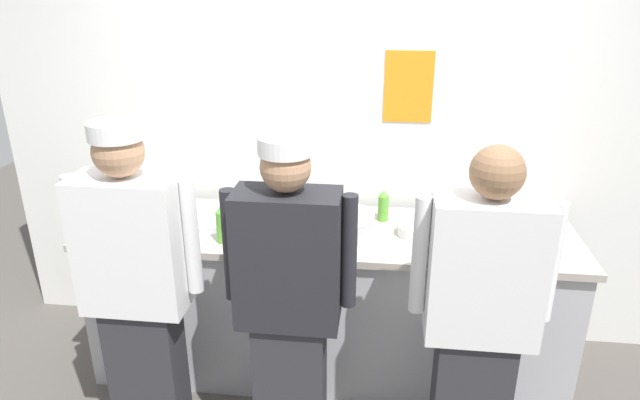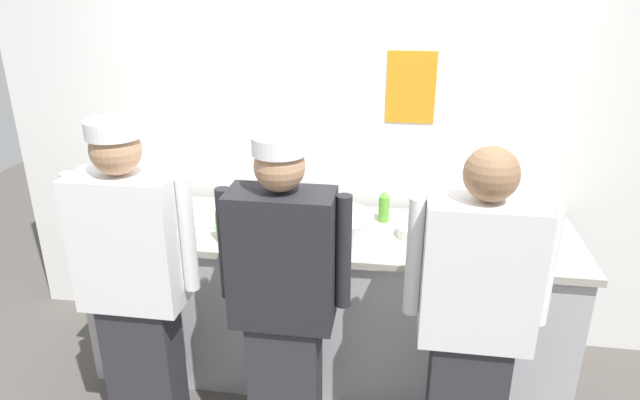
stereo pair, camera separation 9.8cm
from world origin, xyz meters
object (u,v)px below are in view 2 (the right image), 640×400
at_px(squeeze_bottle_primary, 384,207).
at_px(ramekin_green_sauce, 247,212).
at_px(sheet_tray, 183,218).
at_px(deli_cup, 515,243).
at_px(chef_center, 283,301).
at_px(squeeze_bottle_spare, 540,224).
at_px(chef_far_right, 474,322).
at_px(mixing_bowl_steel, 337,224).
at_px(plate_stack_front, 416,232).
at_px(ramekin_yellow_sauce, 477,247).
at_px(ramekin_red_sauce, 545,252).
at_px(chef_near_left, 134,284).
at_px(squeeze_bottle_secondary, 221,224).

height_order(squeeze_bottle_primary, ramekin_green_sauce, squeeze_bottle_primary).
height_order(sheet_tray, squeeze_bottle_primary, squeeze_bottle_primary).
distance_m(ramekin_green_sauce, deli_cup, 1.51).
relative_size(chef_center, squeeze_bottle_primary, 8.90).
distance_m(squeeze_bottle_spare, ramekin_green_sauce, 1.64).
bearing_deg(sheet_tray, chef_far_right, -24.89).
distance_m(chef_far_right, mixing_bowl_steel, 0.96).
height_order(plate_stack_front, deli_cup, deli_cup).
relative_size(ramekin_yellow_sauce, deli_cup, 1.01).
bearing_deg(ramekin_red_sauce, deli_cup, 159.16).
relative_size(chef_far_right, ramekin_yellow_sauce, 18.28).
xyz_separation_m(chef_near_left, plate_stack_front, (1.31, 0.68, 0.05)).
distance_m(plate_stack_front, squeeze_bottle_secondary, 1.06).
bearing_deg(mixing_bowl_steel, chef_center, -104.15).
height_order(squeeze_bottle_primary, ramekin_yellow_sauce, squeeze_bottle_primary).
distance_m(chef_far_right, ramekin_red_sauce, 0.70).
xyz_separation_m(chef_far_right, squeeze_bottle_secondary, (-1.28, 0.51, 0.15)).
height_order(ramekin_green_sauce, deli_cup, deli_cup).
bearing_deg(chef_center, plate_stack_front, 49.18).
xyz_separation_m(chef_near_left, ramekin_red_sauce, (1.95, 0.54, 0.05)).
xyz_separation_m(chef_far_right, ramekin_yellow_sauce, (0.07, 0.59, 0.07)).
distance_m(plate_stack_front, ramekin_red_sauce, 0.66).
bearing_deg(chef_near_left, chef_far_right, -1.16).
relative_size(squeeze_bottle_primary, ramekin_red_sauce, 1.77).
bearing_deg(chef_center, mixing_bowl_steel, 75.85).
bearing_deg(plate_stack_front, chef_near_left, -152.48).
bearing_deg(ramekin_red_sauce, plate_stack_front, 167.76).
relative_size(plate_stack_front, deli_cup, 2.26).
height_order(squeeze_bottle_secondary, ramekin_yellow_sauce, squeeze_bottle_secondary).
bearing_deg(sheet_tray, mixing_bowl_steel, -3.48).
xyz_separation_m(squeeze_bottle_primary, squeeze_bottle_spare, (0.83, -0.14, 0.01)).
bearing_deg(chef_near_left, squeeze_bottle_primary, 37.66).
height_order(squeeze_bottle_secondary, squeeze_bottle_spare, squeeze_bottle_spare).
bearing_deg(chef_far_right, squeeze_bottle_spare, 62.11).
distance_m(sheet_tray, squeeze_bottle_secondary, 0.39).
bearing_deg(chef_near_left, squeeze_bottle_spare, 20.38).
distance_m(sheet_tray, ramekin_red_sauce, 1.99).
distance_m(sheet_tray, ramekin_yellow_sauce, 1.66).
bearing_deg(mixing_bowl_steel, chef_far_right, -45.33).
height_order(squeeze_bottle_primary, squeeze_bottle_spare, squeeze_bottle_spare).
xyz_separation_m(sheet_tray, squeeze_bottle_primary, (1.16, 0.16, 0.08)).
relative_size(sheet_tray, deli_cup, 5.18).
bearing_deg(ramekin_green_sauce, sheet_tray, -161.72).
bearing_deg(plate_stack_front, ramekin_red_sauce, -12.24).
distance_m(chef_center, ramekin_green_sauce, 0.92).
bearing_deg(ramekin_green_sauce, ramekin_red_sauce, -9.75).
bearing_deg(squeeze_bottle_primary, chef_far_right, -64.42).
bearing_deg(mixing_bowl_steel, ramekin_red_sauce, -5.73).
bearing_deg(ramekin_yellow_sauce, mixing_bowl_steel, 172.72).
bearing_deg(sheet_tray, chef_near_left, -87.22).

